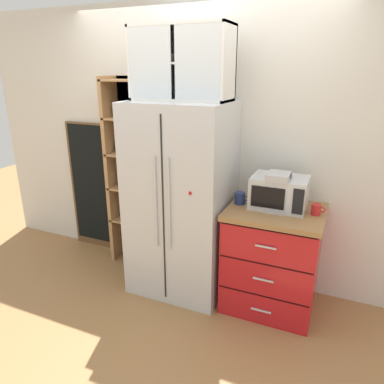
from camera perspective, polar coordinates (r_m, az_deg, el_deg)
ground_plane at (r=3.57m, az=-1.53°, el=-14.33°), size 10.57×10.57×0.00m
wall_back_cream at (r=3.42m, az=1.13°, el=7.41°), size 4.88×0.10×2.55m
refrigerator at (r=3.18m, az=-1.65°, el=-1.23°), size 0.85×0.72×1.72m
pantry_shelf_column at (r=3.69m, az=-9.48°, el=3.45°), size 0.47×0.30×1.91m
counter_cabinet at (r=3.15m, az=12.72°, el=-10.23°), size 0.77×0.67×0.89m
microwave at (r=2.96m, az=13.80°, el=-0.06°), size 0.44×0.33×0.26m
coffee_maker at (r=2.92m, az=13.59°, el=0.18°), size 0.17×0.20×0.31m
mug_red at (r=2.93m, az=19.29°, el=-2.66°), size 0.11×0.07×0.08m
mug_navy at (r=3.01m, az=7.71°, el=-0.99°), size 0.12×0.09×0.10m
bottle_clear at (r=3.00m, az=13.83°, el=0.18°), size 0.06×0.06×0.30m
bottle_amber at (r=2.90m, az=13.42°, el=-0.78°), size 0.06×0.06×0.26m
upper_cabinet at (r=3.03m, az=-1.48°, el=19.86°), size 0.81×0.32×0.57m
chalkboard_menu at (r=4.12m, az=-15.44°, el=0.79°), size 0.60×0.04×1.43m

